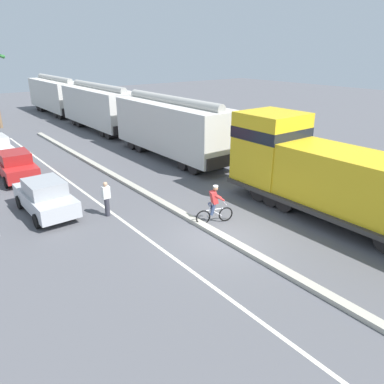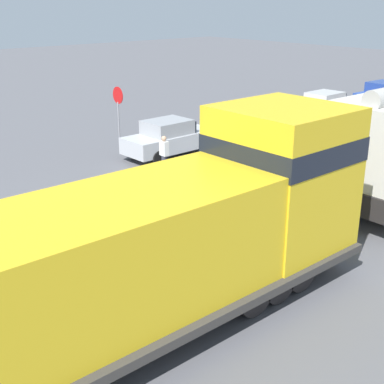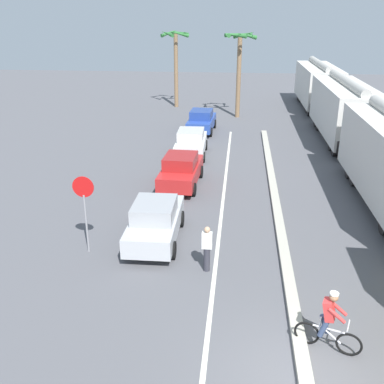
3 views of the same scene
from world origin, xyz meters
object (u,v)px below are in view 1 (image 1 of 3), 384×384
Objects in this scene: locomotive at (331,179)px; parked_car_red at (16,165)px; parked_car_silver at (45,197)px; cyclist at (214,205)px; hopper_car_middle at (99,107)px; hopper_car_lead at (172,128)px; pedestrian_by_cars at (106,198)px; hopper_car_trailing at (56,95)px.

locomotive is 17.00m from parked_car_red.
parked_car_silver is 2.47× the size of cyclist.
hopper_car_middle is (-0.00, 23.76, 0.28)m from locomotive.
parked_car_silver is at bearing -91.82° from parked_car_red.
parked_car_silver is 0.99× the size of parked_car_red.
parked_car_red is 12.51m from cyclist.
parked_car_silver is (-9.88, -4.17, -1.26)m from hopper_car_lead.
parked_car_red is 2.49× the size of cyclist.
hopper_car_middle is 2.49× the size of parked_car_red.
hopper_car_middle reaches higher than pedestrian_by_cars.
parked_car_red is (-9.69, -21.42, -1.26)m from hopper_car_trailing.
hopper_car_trailing is 6.54× the size of pedestrian_by_cars.
hopper_car_trailing reaches higher than cyclist.
hopper_car_middle is 1.00× the size of hopper_car_trailing.
hopper_car_lead is 23.20m from hopper_car_trailing.
locomotive is 1.10× the size of hopper_car_middle.
parked_car_red is at bearing 169.60° from hopper_car_lead.
pedestrian_by_cars is (-7.79, 6.05, -0.95)m from locomotive.
locomotive reaches higher than parked_car_red.
hopper_car_lead is at bearing 90.00° from locomotive.
locomotive is at bearing -90.00° from hopper_car_middle.
hopper_car_middle reaches higher than parked_car_silver.
locomotive is 7.17× the size of pedestrian_by_cars.
parked_car_silver and pedestrian_by_cars have the same top height.
locomotive is 1.10× the size of hopper_car_trailing.
hopper_car_lead is 1.00× the size of hopper_car_middle.
pedestrian_by_cars is (-7.79, -29.31, -1.23)m from hopper_car_trailing.
pedestrian_by_cars is at bearing 142.17° from locomotive.
pedestrian_by_cars is at bearing -113.75° from hopper_car_middle.
locomotive is 23.76m from hopper_car_middle.
parked_car_silver is at bearing -157.10° from hopper_car_lead.
hopper_car_lead is at bearing 22.90° from parked_car_silver.
hopper_car_trailing is at bearing 65.66° from parked_car_red.
hopper_car_lead is at bearing 65.07° from cyclist.
locomotive is 9.91m from pedestrian_by_cars.
hopper_car_trailing is 30.35m from pedestrian_by_cars.
hopper_car_lead is 6.54× the size of pedestrian_by_cars.
hopper_car_lead is 11.60m from hopper_car_middle.
hopper_car_trailing is at bearing 82.26° from cyclist.
cyclist reaches higher than pedestrian_by_cars.
hopper_car_middle is 6.54× the size of pedestrian_by_cars.
hopper_car_trailing reaches higher than parked_car_red.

